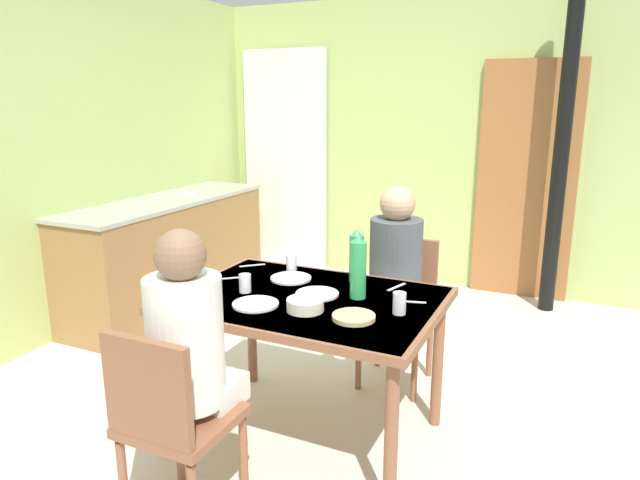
{
  "coord_description": "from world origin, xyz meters",
  "views": [
    {
      "loc": [
        1.41,
        -2.49,
        1.7
      ],
      "look_at": [
        0.25,
        -0.01,
        1.01
      ],
      "focal_mm": 31.97,
      "sensor_mm": 36.0,
      "label": 1
    }
  ],
  "objects": [
    {
      "name": "ground_plane",
      "position": [
        0.0,
        0.0,
        0.0
      ],
      "size": [
        6.87,
        6.87,
        0.0
      ],
      "primitive_type": "plane",
      "color": "beige"
    },
    {
      "name": "wall_back",
      "position": [
        0.0,
        2.64,
        1.28
      ],
      "size": [
        4.12,
        0.1,
        2.56
      ],
      "primitive_type": "cube",
      "color": "#ACC26F",
      "rests_on": "ground_plane"
    },
    {
      "name": "wall_left",
      "position": [
        -1.96,
        0.66,
        1.28
      ],
      "size": [
        0.1,
        3.97,
        2.56
      ],
      "primitive_type": "cube",
      "color": "#ACC06E",
      "rests_on": "ground_plane"
    },
    {
      "name": "door_wooden",
      "position": [
        0.96,
        2.56,
        1.0
      ],
      "size": [
        0.8,
        0.05,
        2.0
      ],
      "primitive_type": "cube",
      "color": "#9E6134",
      "rests_on": "ground_plane"
    },
    {
      "name": "stove_pipe_column",
      "position": [
        1.23,
        2.29,
        1.28
      ],
      "size": [
        0.12,
        0.12,
        2.56
      ],
      "primitive_type": "cylinder",
      "color": "black",
      "rests_on": "ground_plane"
    },
    {
      "name": "curtain_panel",
      "position": [
        -1.33,
        2.54,
        1.07
      ],
      "size": [
        0.9,
        0.03,
        2.15
      ],
      "primitive_type": "cube",
      "color": "white",
      "rests_on": "ground_plane"
    },
    {
      "name": "kitchen_counter",
      "position": [
        -1.63,
        1.06,
        0.45
      ],
      "size": [
        0.61,
        1.96,
        0.91
      ],
      "color": "olive",
      "rests_on": "ground_plane"
    },
    {
      "name": "dining_table",
      "position": [
        0.25,
        -0.16,
        0.68
      ],
      "size": [
        1.27,
        0.91,
        0.76
      ],
      "color": "brown",
      "rests_on": "ground_plane"
    },
    {
      "name": "chair_near_diner",
      "position": [
        0.06,
        -0.97,
        0.5
      ],
      "size": [
        0.4,
        0.4,
        0.87
      ],
      "color": "brown",
      "rests_on": "ground_plane"
    },
    {
      "name": "chair_far_diner",
      "position": [
        0.48,
        0.65,
        0.5
      ],
      "size": [
        0.4,
        0.4,
        0.87
      ],
      "rotation": [
        0.0,
        0.0,
        3.14
      ],
      "color": "brown",
      "rests_on": "ground_plane"
    },
    {
      "name": "person_near_diner",
      "position": [
        0.06,
        -0.84,
        0.78
      ],
      "size": [
        0.3,
        0.37,
        0.77
      ],
      "color": "white",
      "rests_on": "ground_plane"
    },
    {
      "name": "person_far_diner",
      "position": [
        0.48,
        0.51,
        0.78
      ],
      "size": [
        0.3,
        0.37,
        0.77
      ],
      "rotation": [
        0.0,
        0.0,
        3.14
      ],
      "color": "#4F4E50",
      "rests_on": "ground_plane"
    },
    {
      "name": "water_bottle_green_near",
      "position": [
        0.48,
        -0.07,
        0.91
      ],
      "size": [
        0.08,
        0.08,
        0.31
      ],
      "color": "green",
      "rests_on": "dining_table"
    },
    {
      "name": "water_bottle_green_far",
      "position": [
        0.37,
        0.17,
        0.89
      ],
      "size": [
        0.08,
        0.08,
        0.28
      ],
      "color": "#3B8F6C",
      "rests_on": "dining_table"
    },
    {
      "name": "serving_bowl_center",
      "position": [
        0.32,
        -0.33,
        0.78
      ],
      "size": [
        0.17,
        0.17,
        0.05
      ],
      "primitive_type": "cylinder",
      "color": "silver",
      "rests_on": "dining_table"
    },
    {
      "name": "dinner_plate_near_left",
      "position": [
        0.09,
        -0.37,
        0.76
      ],
      "size": [
        0.22,
        0.22,
        0.01
      ],
      "primitive_type": "cylinder",
      "color": "white",
      "rests_on": "dining_table"
    },
    {
      "name": "dinner_plate_near_right",
      "position": [
        0.05,
        0.05,
        0.76
      ],
      "size": [
        0.22,
        0.22,
        0.01
      ],
      "primitive_type": "cylinder",
      "color": "silver",
      "rests_on": "dining_table"
    },
    {
      "name": "dinner_plate_far_center",
      "position": [
        0.28,
        -0.12,
        0.76
      ],
      "size": [
        0.21,
        0.21,
        0.01
      ],
      "primitive_type": "cylinder",
      "color": "white",
      "rests_on": "dining_table"
    },
    {
      "name": "drinking_glass_by_near_diner",
      "position": [
        -0.02,
        0.19,
        0.8
      ],
      "size": [
        0.06,
        0.06,
        0.09
      ],
      "primitive_type": "cylinder",
      "color": "silver",
      "rests_on": "dining_table"
    },
    {
      "name": "drinking_glass_by_far_diner",
      "position": [
        -0.06,
        -0.23,
        0.8
      ],
      "size": [
        0.06,
        0.06,
        0.09
      ],
      "primitive_type": "cylinder",
      "color": "silver",
      "rests_on": "dining_table"
    },
    {
      "name": "drinking_glass_spare_center",
      "position": [
        0.72,
        -0.19,
        0.81
      ],
      "size": [
        0.06,
        0.06,
        0.1
      ],
      "primitive_type": "cylinder",
      "color": "silver",
      "rests_on": "dining_table"
    },
    {
      "name": "bread_plate_sliced",
      "position": [
        0.56,
        -0.33,
        0.77
      ],
      "size": [
        0.19,
        0.19,
        0.02
      ],
      "primitive_type": "cylinder",
      "color": "#DBB77A",
      "rests_on": "dining_table"
    },
    {
      "name": "cutlery_knife_near",
      "position": [
        0.6,
        0.16,
        0.76
      ],
      "size": [
        0.06,
        0.15,
        0.0
      ],
      "primitive_type": "cube",
      "rotation": [
        0.0,
        0.0,
        4.42
      ],
      "color": "silver",
      "rests_on": "dining_table"
    },
    {
      "name": "cutlery_fork_near",
      "position": [
        -0.23,
        -0.07,
        0.76
      ],
      "size": [
        0.12,
        0.11,
        0.0
      ],
      "primitive_type": "cube",
      "rotation": [
        0.0,
        0.0,
        3.85
      ],
      "color": "silver",
      "rests_on": "dining_table"
    },
    {
      "name": "cutlery_knife_far",
      "position": [
        0.72,
        -0.02,
        0.76
      ],
      "size": [
        0.15,
        0.05,
        0.0
      ],
      "primitive_type": "cube",
      "rotation": [
        0.0,
        0.0,
        3.4
      ],
      "color": "silver",
      "rests_on": "dining_table"
    },
    {
      "name": "cutlery_fork_far",
      "position": [
        -0.27,
        0.17,
        0.76
      ],
      "size": [
        0.12,
        0.12,
        0.0
      ],
      "primitive_type": "cube",
      "rotation": [
        0.0,
        0.0,
        3.92
      ],
      "color": "silver",
      "rests_on": "dining_table"
    }
  ]
}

